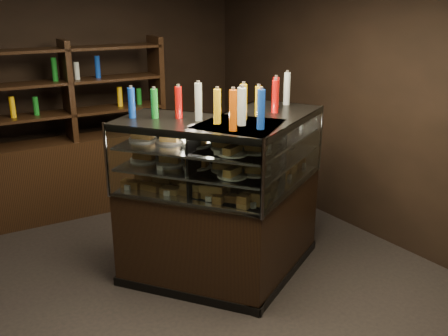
{
  "coord_description": "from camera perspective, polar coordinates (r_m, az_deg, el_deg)",
  "views": [
    {
      "loc": [
        -1.57,
        -3.46,
        2.41
      ],
      "look_at": [
        0.57,
        -0.32,
        1.12
      ],
      "focal_mm": 40.0,
      "sensor_mm": 36.0,
      "label": 1
    }
  ],
  "objects": [
    {
      "name": "ground",
      "position": [
        4.5,
        -8.56,
        -13.86
      ],
      "size": [
        5.0,
        5.0,
        0.0
      ],
      "primitive_type": "plane",
      "color": "black",
      "rests_on": "ground"
    },
    {
      "name": "room_shell",
      "position": [
        3.83,
        -9.97,
        11.46
      ],
      "size": [
        5.02,
        5.02,
        3.01
      ],
      "color": "black",
      "rests_on": "ground"
    },
    {
      "name": "display_case",
      "position": [
        4.46,
        0.57,
        -6.67
      ],
      "size": [
        1.98,
        1.5,
        1.48
      ],
      "rotation": [
        0.0,
        0.0,
        -0.24
      ],
      "color": "black",
      "rests_on": "ground"
    },
    {
      "name": "food_display",
      "position": [
        4.23,
        0.62,
        0.98
      ],
      "size": [
        1.59,
        1.1,
        0.45
      ],
      "color": "#B1753F",
      "rests_on": "display_case"
    },
    {
      "name": "bottles_top",
      "position": [
        4.11,
        0.61,
        7.59
      ],
      "size": [
        1.42,
        0.96,
        0.3
      ],
      "color": "silver",
      "rests_on": "display_case"
    },
    {
      "name": "potted_conifer",
      "position": [
        5.92,
        -1.11,
        -1.35
      ],
      "size": [
        0.31,
        0.31,
        0.66
      ],
      "rotation": [
        0.0,
        0.0,
        -0.38
      ],
      "color": "black",
      "rests_on": "ground"
    },
    {
      "name": "back_shelving",
      "position": [
        6.03,
        -16.66,
        0.61
      ],
      "size": [
        2.2,
        0.57,
        2.0
      ],
      "rotation": [
        0.0,
        0.0,
        -0.07
      ],
      "color": "black",
      "rests_on": "ground"
    }
  ]
}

